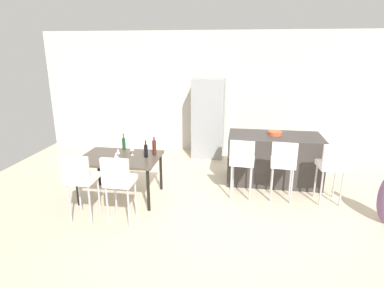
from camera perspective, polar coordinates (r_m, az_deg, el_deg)
ground_plane at (r=5.61m, az=8.46°, el=-9.79°), size 10.00×10.00×0.00m
back_wall at (r=7.82m, az=9.15°, el=8.93°), size 10.00×0.12×2.90m
kitchen_island at (r=6.32m, az=14.44°, el=-2.53°), size 1.73×0.88×0.92m
bar_chair_left at (r=5.43m, az=9.00°, el=-2.75°), size 0.43×0.43×1.05m
bar_chair_middle at (r=5.48m, az=16.09°, el=-3.03°), size 0.43×0.43×1.05m
bar_chair_right at (r=5.63m, az=23.91°, el=-3.30°), size 0.43×0.43×1.05m
dining_table at (r=5.52m, az=-12.80°, el=-2.90°), size 1.32×0.93×0.74m
dining_chair_near at (r=4.93m, az=-19.50°, el=-5.58°), size 0.41×0.41×1.05m
dining_chair_far at (r=4.69m, az=-13.06°, el=-6.19°), size 0.40×0.40×1.05m
wine_bottle_end at (r=5.44m, az=-6.79°, el=-0.64°), size 0.07×0.07×0.32m
wine_bottle_near at (r=5.36m, az=-8.28°, el=-1.20°), size 0.06×0.06×0.29m
wine_bottle_far at (r=5.83m, az=-12.15°, el=0.08°), size 0.06×0.06×0.30m
wine_glass_left at (r=5.19m, az=-13.51°, el=-2.00°), size 0.07×0.07×0.17m
wine_glass_middle at (r=5.39m, az=-13.16°, el=-1.28°), size 0.07×0.07×0.17m
wine_glass_right at (r=5.50m, az=-10.75°, el=-0.74°), size 0.07×0.07×0.17m
refrigerator at (r=7.51m, az=2.94°, el=4.70°), size 0.72×0.68×1.84m
fruit_bowl at (r=6.21m, az=14.71°, el=1.89°), size 0.26×0.26×0.07m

